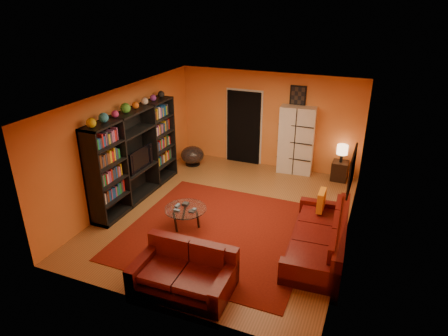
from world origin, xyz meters
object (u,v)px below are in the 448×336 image
at_px(loveseat, 185,271).
at_px(entertainment_unit, 135,155).
at_px(coffee_table, 186,210).
at_px(tv, 138,158).
at_px(sofa, 322,238).
at_px(bowl_chair, 192,155).
at_px(table_lamp, 342,150).
at_px(side_table, 340,171).
at_px(storage_cabinet, 296,140).

bearing_deg(loveseat, entertainment_unit, 44.41).
bearing_deg(coffee_table, tv, 153.32).
height_order(sofa, bowl_chair, sofa).
bearing_deg(table_lamp, entertainment_unit, -147.40).
height_order(sofa, coffee_table, sofa).
bearing_deg(side_table, sofa, -87.99).
height_order(entertainment_unit, table_lamp, entertainment_unit).
relative_size(loveseat, table_lamp, 3.58).
bearing_deg(entertainment_unit, sofa, -7.68).
xyz_separation_m(sofa, coffee_table, (-2.74, -0.20, 0.11)).
bearing_deg(entertainment_unit, tv, 19.51).
height_order(entertainment_unit, side_table, entertainment_unit).
relative_size(coffee_table, storage_cabinet, 0.47).
bearing_deg(bowl_chair, loveseat, -64.88).
distance_m(loveseat, side_table, 5.47).
height_order(side_table, table_lamp, table_lamp).
bearing_deg(tv, bowl_chair, -7.44).
distance_m(tv, side_table, 5.10).
bearing_deg(loveseat, tv, 43.63).
distance_m(tv, storage_cabinet, 4.13).
xyz_separation_m(tv, sofa, (4.37, -0.61, -0.69)).
bearing_deg(loveseat, sofa, -48.13).
distance_m(coffee_table, storage_cabinet, 3.91).
bearing_deg(table_lamp, coffee_table, -126.47).
xyz_separation_m(coffee_table, side_table, (2.62, 3.55, -0.14)).
height_order(loveseat, coffee_table, loveseat).
distance_m(bowl_chair, side_table, 4.00).
relative_size(entertainment_unit, bowl_chair, 4.62).
xyz_separation_m(entertainment_unit, table_lamp, (4.30, 2.75, -0.23)).
distance_m(loveseat, bowl_chair, 5.10).
bearing_deg(loveseat, side_table, -20.81).
relative_size(sofa, table_lamp, 5.41).
bearing_deg(table_lamp, storage_cabinet, 177.60).
height_order(sofa, side_table, sofa).
height_order(tv, coffee_table, tv).
bearing_deg(coffee_table, bowl_chair, 114.08).
bearing_deg(loveseat, bowl_chair, 23.54).
xyz_separation_m(entertainment_unit, loveseat, (2.50, -2.41, -0.77)).
bearing_deg(tv, table_lamp, -57.26).
height_order(tv, side_table, tv).
bearing_deg(entertainment_unit, loveseat, -44.00).
distance_m(storage_cabinet, bowl_chair, 2.90).
height_order(loveseat, side_table, loveseat).
xyz_separation_m(bowl_chair, side_table, (3.96, 0.55, -0.04)).
bearing_deg(sofa, loveseat, -140.01).
distance_m(entertainment_unit, tv, 0.09).
distance_m(entertainment_unit, storage_cabinet, 4.18).
bearing_deg(tv, side_table, -57.26).
relative_size(tv, bowl_chair, 1.36).
height_order(tv, loveseat, tv).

